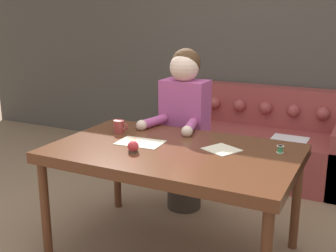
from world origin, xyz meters
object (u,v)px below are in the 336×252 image
at_px(mug, 119,126).
at_px(person, 184,129).
at_px(scissors, 138,141).
at_px(pin_cushion, 133,147).
at_px(thread_spool, 280,149).
at_px(dining_table, 173,158).
at_px(couch, 260,143).

bearing_deg(mug, person, 59.64).
relative_size(person, scissors, 5.89).
relative_size(person, pin_cushion, 18.45).
bearing_deg(mug, thread_spool, 2.90).
relative_size(dining_table, person, 1.18).
bearing_deg(couch, dining_table, -94.23).
bearing_deg(pin_cushion, dining_table, 42.54).
height_order(couch, person, person).
distance_m(mug, pin_cushion, 0.46).
bearing_deg(dining_table, mug, 162.64).
distance_m(scissors, mug, 0.26).
xyz_separation_m(couch, mug, (-0.64, -1.59, 0.48)).
bearing_deg(couch, thread_spool, -72.01).
distance_m(dining_table, person, 0.69).
height_order(scissors, pin_cushion, pin_cushion).
xyz_separation_m(person, pin_cushion, (0.03, -0.83, 0.09)).
height_order(dining_table, mug, mug).
distance_m(couch, scissors, 1.82).
bearing_deg(scissors, dining_table, -7.49).
bearing_deg(mug, scissors, -28.52).
relative_size(dining_table, scissors, 6.97).
xyz_separation_m(scissors, mug, (-0.23, 0.12, 0.04)).
height_order(mug, pin_cushion, mug).
height_order(person, scissors, person).
relative_size(couch, scissors, 7.99).
bearing_deg(thread_spool, dining_table, -160.87).
distance_m(couch, person, 1.21).
height_order(scissors, mug, mug).
bearing_deg(scissors, thread_spool, 11.14).
bearing_deg(scissors, person, 83.93).
relative_size(scissors, mug, 1.98).
bearing_deg(couch, person, -107.74).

